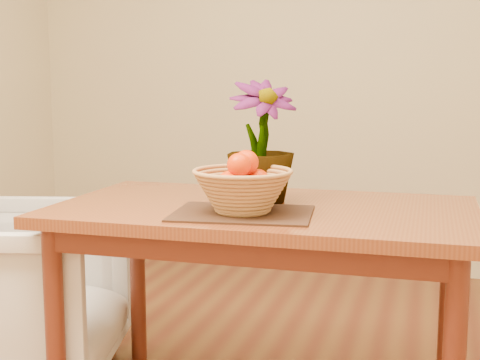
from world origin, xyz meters
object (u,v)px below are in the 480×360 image
(table, at_px, (264,231))
(armchair, at_px, (17,286))
(potted_plant, at_px, (261,141))
(wicker_basket, at_px, (243,192))

(table, relative_size, armchair, 1.83)
(table, relative_size, potted_plant, 3.30)
(table, height_order, armchair, armchair)
(potted_plant, distance_m, armchair, 1.12)
(wicker_basket, xyz_separation_m, potted_plant, (0.00, 0.23, 0.14))
(potted_plant, bearing_deg, table, -101.27)
(table, relative_size, wicker_basket, 4.42)
(table, distance_m, armchair, 1.02)
(wicker_basket, height_order, potted_plant, potted_plant)
(table, height_order, potted_plant, potted_plant)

